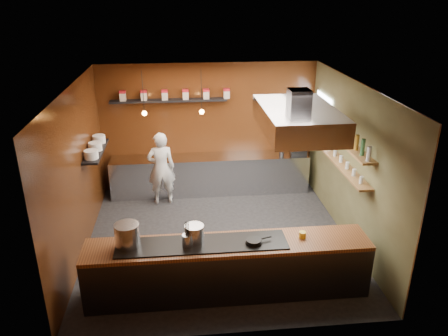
{
  "coord_description": "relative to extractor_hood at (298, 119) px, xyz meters",
  "views": [
    {
      "loc": [
        -0.65,
        -7.29,
        4.53
      ],
      "look_at": [
        0.14,
        0.4,
        1.33
      ],
      "focal_mm": 35.0,
      "sensor_mm": 36.0,
      "label": 1
    }
  ],
  "objects": [
    {
      "name": "plate_stacks",
      "position": [
        -3.64,
        1.4,
        -0.86
      ],
      "size": [
        0.26,
        1.16,
        0.16
      ],
      "color": "white",
      "rests_on": "plate_shelf"
    },
    {
      "name": "back_wall",
      "position": [
        -1.3,
        2.9,
        -1.01
      ],
      "size": [
        5.0,
        0.0,
        5.0
      ],
      "primitive_type": "plane",
      "rotation": [
        1.57,
        0.0,
        0.0
      ],
      "color": "#401B0B",
      "rests_on": "ground"
    },
    {
      "name": "tin_shelf",
      "position": [
        -2.2,
        2.76,
        -0.31
      ],
      "size": [
        2.6,
        0.26,
        0.04
      ],
      "primitive_type": "cube",
      "color": "black",
      "rests_on": "back_wall"
    },
    {
      "name": "storage_tins",
      "position": [
        -2.05,
        2.76,
        -0.17
      ],
      "size": [
        2.43,
        0.13,
        0.22
      ],
      "color": "#C1B1A0",
      "rests_on": "tin_shelf"
    },
    {
      "name": "window_pane",
      "position": [
        1.15,
        2.1,
        -0.61
      ],
      "size": [
        0.0,
        1.0,
        1.0
      ],
      "primitive_type": "plane",
      "rotation": [
        1.57,
        0.0,
        -1.57
      ],
      "color": "white",
      "rests_on": "right_wall"
    },
    {
      "name": "espresso_machine",
      "position": [
        0.8,
        2.57,
        -1.42
      ],
      "size": [
        0.42,
        0.41,
        0.37
      ],
      "primitive_type": "cube",
      "rotation": [
        0.0,
        0.0,
        -0.17
      ],
      "color": "black",
      "rests_on": "prep_counter"
    },
    {
      "name": "pass_counter",
      "position": [
        -1.3,
        -1.2,
        -2.04
      ],
      "size": [
        4.4,
        0.72,
        0.94
      ],
      "color": "#38383D",
      "rests_on": "floor"
    },
    {
      "name": "left_wall",
      "position": [
        -3.8,
        0.4,
        -1.01
      ],
      "size": [
        0.0,
        5.0,
        5.0
      ],
      "primitive_type": "plane",
      "rotation": [
        1.57,
        0.0,
        1.57
      ],
      "color": "#401B0B",
      "rests_on": "ground"
    },
    {
      "name": "chef",
      "position": [
        -2.42,
        2.13,
        -1.67
      ],
      "size": [
        0.64,
        0.46,
        1.66
      ],
      "primitive_type": "imported",
      "rotation": [
        0.0,
        0.0,
        3.25
      ],
      "color": "white",
      "rests_on": "floor"
    },
    {
      "name": "ceiling",
      "position": [
        -1.3,
        0.4,
        0.49
      ],
      "size": [
        5.0,
        5.0,
        0.0
      ],
      "primitive_type": "plane",
      "rotation": [
        3.14,
        0.0,
        0.0
      ],
      "color": "silver",
      "rests_on": "back_wall"
    },
    {
      "name": "frying_pan",
      "position": [
        -0.91,
        -1.27,
        -1.53
      ],
      "size": [
        0.42,
        0.25,
        0.06
      ],
      "color": "black",
      "rests_on": "pass_counter"
    },
    {
      "name": "extractor_hood",
      "position": [
        0.0,
        0.0,
        0.0
      ],
      "size": [
        1.2,
        2.0,
        0.72
      ],
      "color": "#38383D",
      "rests_on": "ceiling"
    },
    {
      "name": "bottles",
      "position": [
        1.04,
        0.7,
        -0.45
      ],
      "size": [
        0.06,
        2.66,
        0.24
      ],
      "color": "silver",
      "rests_on": "bottle_shelf_upper"
    },
    {
      "name": "stockpot_large",
      "position": [
        -2.81,
        -1.15,
        -1.38
      ],
      "size": [
        0.47,
        0.47,
        0.36
      ],
      "primitive_type": "cylinder",
      "rotation": [
        0.0,
        0.0,
        -0.33
      ],
      "color": "silver",
      "rests_on": "pass_counter"
    },
    {
      "name": "bottle_shelf_upper",
      "position": [
        1.04,
        0.7,
        -0.59
      ],
      "size": [
        0.26,
        2.8,
        0.04
      ],
      "primitive_type": "cube",
      "color": "olive",
      "rests_on": "right_wall"
    },
    {
      "name": "utensil_crock",
      "position": [
        -1.92,
        -1.26,
        -1.46
      ],
      "size": [
        0.16,
        0.16,
        0.2
      ],
      "primitive_type": "cylinder",
      "rotation": [
        0.0,
        0.0,
        -0.01
      ],
      "color": "silver",
      "rests_on": "pass_counter"
    },
    {
      "name": "right_wall",
      "position": [
        1.2,
        0.4,
        -1.01
      ],
      "size": [
        0.0,
        5.0,
        5.0
      ],
      "primitive_type": "plane",
      "rotation": [
        1.57,
        0.0,
        -1.57
      ],
      "color": "brown",
      "rests_on": "ground"
    },
    {
      "name": "floor",
      "position": [
        -1.3,
        0.4,
        -2.51
      ],
      "size": [
        5.0,
        5.0,
        0.0
      ],
      "primitive_type": "plane",
      "color": "black",
      "rests_on": "ground"
    },
    {
      "name": "prep_counter",
      "position": [
        -1.3,
        2.57,
        -2.06
      ],
      "size": [
        4.6,
        0.65,
        0.9
      ],
      "primitive_type": "cube",
      "color": "silver",
      "rests_on": "floor"
    },
    {
      "name": "bottle_shelf_lower",
      "position": [
        1.04,
        0.7,
        -1.06
      ],
      "size": [
        0.26,
        2.8,
        0.04
      ],
      "primitive_type": "cube",
      "color": "olive",
      "rests_on": "right_wall"
    },
    {
      "name": "plate_shelf",
      "position": [
        -3.64,
        1.4,
        -0.96
      ],
      "size": [
        0.3,
        1.4,
        0.04
      ],
      "primitive_type": "cube",
      "color": "black",
      "rests_on": "left_wall"
    },
    {
      "name": "stockpot_small",
      "position": [
        -1.81,
        -1.13,
        -1.43
      ],
      "size": [
        0.34,
        0.34,
        0.28
      ],
      "primitive_type": "cylinder",
      "rotation": [
        0.0,
        0.0,
        -0.16
      ],
      "color": "silver",
      "rests_on": "pass_counter"
    },
    {
      "name": "pendant_right",
      "position": [
        -1.5,
        2.1,
        -0.35
      ],
      "size": [
        0.1,
        0.1,
        0.95
      ],
      "color": "black",
      "rests_on": "ceiling"
    },
    {
      "name": "wine_glasses",
      "position": [
        1.04,
        0.7,
        -0.97
      ],
      "size": [
        0.07,
        2.37,
        0.13
      ],
      "color": "silver",
      "rests_on": "bottle_shelf_lower"
    },
    {
      "name": "pendant_left",
      "position": [
        -2.7,
        2.1,
        -0.35
      ],
      "size": [
        0.1,
        0.1,
        0.95
      ],
      "color": "black",
      "rests_on": "ceiling"
    },
    {
      "name": "butter_jar",
      "position": [
        -0.13,
        -1.16,
        -1.54
      ],
      "size": [
        0.13,
        0.13,
        0.1
      ],
      "primitive_type": "cylinder",
      "rotation": [
        0.0,
        0.0,
        -0.17
      ],
      "color": "yellow",
      "rests_on": "pass_counter"
    }
  ]
}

